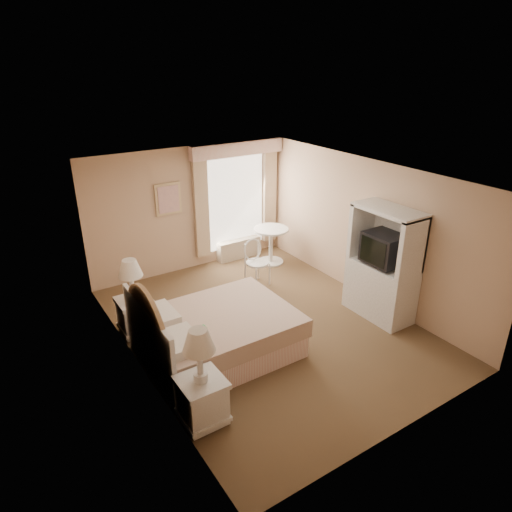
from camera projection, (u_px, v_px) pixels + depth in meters
room at (267, 256)px, 6.98m from camera, size 4.21×5.51×2.51m
window at (237, 198)px, 9.51m from camera, size 2.05×0.22×2.51m
framed_art at (168, 199)px, 8.72m from camera, size 0.52×0.04×0.62m
bed at (212, 335)px, 6.60m from camera, size 2.15×1.69×1.49m
nightstand_near at (201, 389)px, 5.34m from camera, size 0.53×0.53×1.28m
nightstand_far at (135, 306)px, 7.13m from camera, size 0.52×0.52×1.25m
round_table at (271, 240)px, 9.59m from camera, size 0.73×0.73×0.77m
cafe_chair at (255, 259)px, 8.68m from camera, size 0.48×0.48×0.89m
armoire at (382, 272)px, 7.52m from camera, size 0.57×1.14×1.90m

